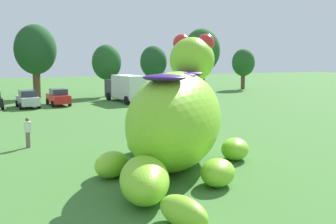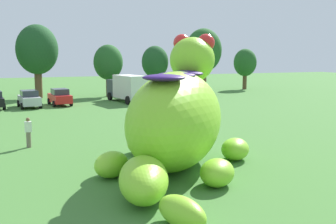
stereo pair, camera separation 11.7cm
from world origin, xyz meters
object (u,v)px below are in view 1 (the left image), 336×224
(car_red, at_px, (58,97))
(spectator_near_inflatable, at_px, (159,124))
(giant_inflatable_creature, at_px, (176,119))
(spectator_mid_field, at_px, (28,133))
(car_silver, at_px, (28,99))
(box_truck, at_px, (126,87))

(car_red, bearing_deg, spectator_near_inflatable, -79.19)
(giant_inflatable_creature, bearing_deg, car_red, 94.45)
(car_red, distance_m, spectator_near_inflatable, 19.89)
(spectator_near_inflatable, relative_size, spectator_mid_field, 1.00)
(car_silver, xyz_separation_m, spectator_near_inflatable, (6.77, -18.79, -0.01))
(spectator_near_inflatable, xyz_separation_m, spectator_mid_field, (-7.83, 0.14, 0.00))
(giant_inflatable_creature, relative_size, box_truck, 1.79)
(giant_inflatable_creature, bearing_deg, car_silver, 101.24)
(giant_inflatable_creature, relative_size, spectator_near_inflatable, 6.96)
(giant_inflatable_creature, height_order, spectator_mid_field, giant_inflatable_creature)
(car_silver, distance_m, spectator_mid_field, 18.67)
(giant_inflatable_creature, xyz_separation_m, car_silver, (-5.10, 25.64, -1.45))
(spectator_mid_field, bearing_deg, car_red, 78.06)
(car_red, bearing_deg, box_truck, 3.41)
(giant_inflatable_creature, bearing_deg, box_truck, 78.87)
(car_silver, bearing_deg, box_truck, 6.56)
(car_red, relative_size, box_truck, 0.64)
(car_silver, bearing_deg, giant_inflatable_creature, -78.76)
(spectator_near_inflatable, bearing_deg, car_silver, 109.82)
(spectator_near_inflatable, height_order, spectator_mid_field, same)
(car_silver, xyz_separation_m, box_truck, (10.37, 1.19, 0.74))
(car_red, bearing_deg, spectator_mid_field, -101.94)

